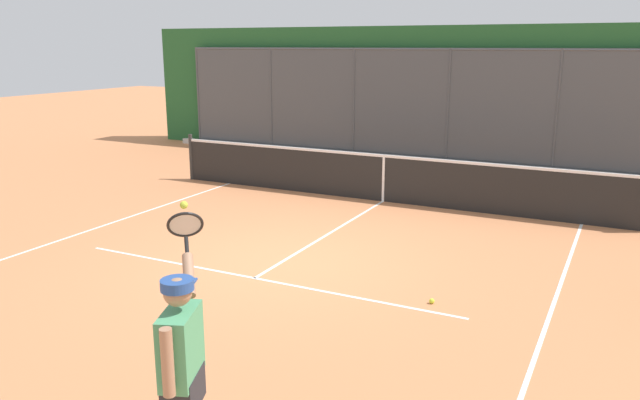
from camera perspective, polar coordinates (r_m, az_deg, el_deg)
ground_plane at (r=9.33m, az=-3.33°, el=-5.53°), size 60.00×60.00×0.00m
court_line_markings at (r=8.47m, az=-6.99°, el=-7.66°), size 7.58×8.86×0.01m
fence_backdrop at (r=17.55m, az=12.13°, el=9.28°), size 19.17×1.37×3.59m
tennis_net at (r=12.76m, az=5.78°, el=2.04°), size 9.74×0.09×1.07m
tennis_player at (r=4.69m, az=-12.39°, el=-14.44°), size 0.82×1.16×1.85m
tennis_ball_mid_court at (r=7.96m, az=10.09°, el=-9.00°), size 0.07×0.07×0.07m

